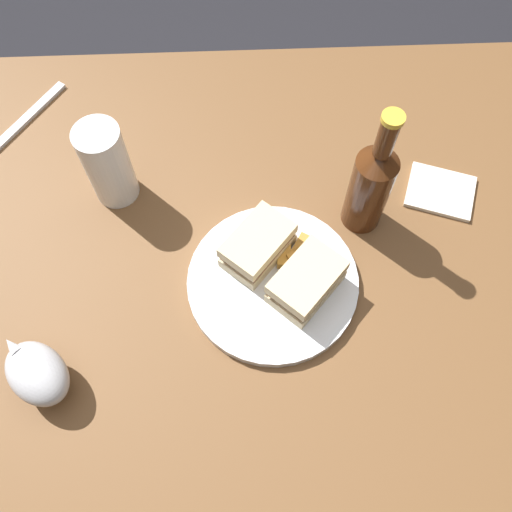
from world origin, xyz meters
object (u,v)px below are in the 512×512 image
object	(u,v)px
plate	(273,282)
napkin	(440,192)
gravy_boat	(37,373)
fork	(29,116)
sandwich_half_right	(258,246)
cider_bottle	(371,185)
sandwich_half_left	(306,282)
pint_glass	(109,167)

from	to	relation	value
plate	napkin	distance (m)	0.33
plate	gravy_boat	size ratio (longest dim) A/B	2.07
napkin	fork	xyz separation A→B (m)	(0.72, -0.19, -0.00)
gravy_boat	fork	distance (m)	0.50
sandwich_half_right	cider_bottle	xyz separation A→B (m)	(-0.17, -0.07, 0.05)
sandwich_half_left	gravy_boat	distance (m)	0.40
pint_glass	cider_bottle	size ratio (longest dim) A/B	0.61
pint_glass	fork	distance (m)	0.25
plate	napkin	bearing A→B (deg)	-151.79
plate	gravy_boat	xyz separation A→B (m)	(0.34, 0.14, 0.03)
sandwich_half_right	gravy_boat	xyz separation A→B (m)	(0.31, 0.18, -0.00)
cider_bottle	sandwich_half_right	bearing A→B (deg)	21.80
pint_glass	plate	bearing A→B (deg)	144.07
gravy_boat	napkin	bearing A→B (deg)	-154.88
cider_bottle	fork	size ratio (longest dim) A/B	1.41
sandwich_half_left	napkin	distance (m)	0.30
pint_glass	fork	bearing A→B (deg)	-43.99
cider_bottle	napkin	distance (m)	0.18
plate	gravy_boat	distance (m)	0.36
plate	napkin	size ratio (longest dim) A/B	2.42
sandwich_half_left	cider_bottle	world-z (taller)	cider_bottle
pint_glass	cider_bottle	distance (m)	0.41
sandwich_half_left	sandwich_half_right	xyz separation A→B (m)	(0.07, -0.06, -0.00)
plate	sandwich_half_left	size ratio (longest dim) A/B	2.04
sandwich_half_right	pint_glass	world-z (taller)	pint_glass
plate	cider_bottle	xyz separation A→B (m)	(-0.15, -0.12, 0.09)
sandwich_half_left	gravy_boat	bearing A→B (deg)	17.44
sandwich_half_left	pint_glass	size ratio (longest dim) A/B	0.85
pint_glass	napkin	size ratio (longest dim) A/B	1.40
sandwich_half_left	gravy_boat	size ratio (longest dim) A/B	1.02
plate	sandwich_half_right	size ratio (longest dim) A/B	2.07
pint_glass	sandwich_half_left	bearing A→B (deg)	146.40
plate	cider_bottle	bearing A→B (deg)	-142.68
napkin	fork	world-z (taller)	napkin
pint_glass	gravy_boat	distance (m)	0.33
napkin	sandwich_half_left	bearing A→B (deg)	35.39
sandwich_half_right	gravy_boat	distance (m)	0.36
sandwich_half_right	pint_glass	xyz separation A→B (m)	(0.23, -0.14, 0.03)
plate	sandwich_half_right	distance (m)	0.06
sandwich_half_right	napkin	bearing A→B (deg)	-160.58
sandwich_half_right	fork	bearing A→B (deg)	-36.92
napkin	plate	bearing A→B (deg)	28.21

